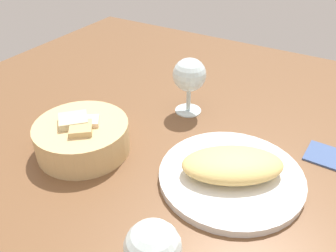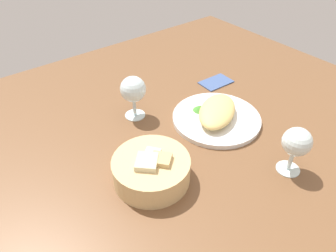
{
  "view_description": "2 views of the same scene",
  "coord_description": "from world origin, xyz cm",
  "views": [
    {
      "loc": [
        -23.87,
        41.48,
        43.52
      ],
      "look_at": [
        4.82,
        -6.71,
        5.58
      ],
      "focal_mm": 37.84,
      "sensor_mm": 36.0,
      "label": 1
    },
    {
      "loc": [
        47.41,
        44.72,
        56.91
      ],
      "look_at": [
        7.63,
        -6.23,
        5.32
      ],
      "focal_mm": 33.75,
      "sensor_mm": 36.0,
      "label": 2
    }
  ],
  "objects": [
    {
      "name": "ground_plane",
      "position": [
        0.0,
        0.0,
        -1.0
      ],
      "size": [
        140.0,
        140.0,
        2.0
      ],
      "primitive_type": "cube",
      "color": "brown"
    },
    {
      "name": "plate",
      "position": [
        -9.37,
        -4.86,
        0.7
      ],
      "size": [
        25.79,
        25.79,
        1.4
      ],
      "primitive_type": "cylinder",
      "color": "white",
      "rests_on": "ground_plane"
    },
    {
      "name": "omelette",
      "position": [
        -9.37,
        -4.86,
        3.42
      ],
      "size": [
        20.35,
        17.96,
        4.04
      ],
      "primitive_type": "ellipsoid",
      "rotation": [
        0.0,
        0.0,
        0.57
      ],
      "color": "#E5C370",
      "rests_on": "plate"
    },
    {
      "name": "lettuce_garnish",
      "position": [
        -7.73,
        -10.21,
        2.25
      ],
      "size": [
        4.32,
        4.32,
        1.7
      ],
      "primitive_type": "cone",
      "color": "#438B30",
      "rests_on": "plate"
    },
    {
      "name": "bread_basket",
      "position": [
        19.02,
        2.1,
        3.27
      ],
      "size": [
        18.18,
        18.18,
        7.46
      ],
      "color": "#D6B47A",
      "rests_on": "ground_plane"
    },
    {
      "name": "wine_glass_near",
      "position": [
        8.21,
        -21.6,
        8.83
      ],
      "size": [
        7.49,
        7.49,
        13.09
      ],
      "color": "silver",
      "rests_on": "ground_plane"
    },
    {
      "name": "wine_glass_far",
      "position": [
        -9.18,
        20.24,
        8.52
      ],
      "size": [
        6.86,
        6.86,
        12.54
      ],
      "color": "silver",
      "rests_on": "ground_plane"
    },
    {
      "name": "folded_napkin",
      "position": [
        -24.65,
        -20.32,
        0.4
      ],
      "size": [
        11.24,
        7.39,
        0.8
      ],
      "primitive_type": "cube",
      "rotation": [
        0.0,
        0.0,
        3.11
      ],
      "color": "#40588D",
      "rests_on": "ground_plane"
    }
  ]
}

